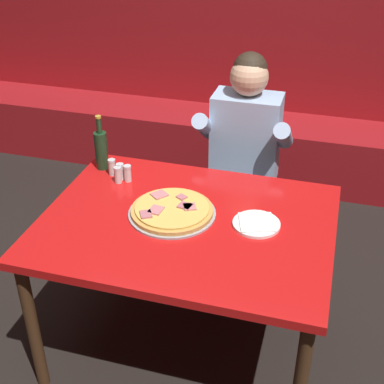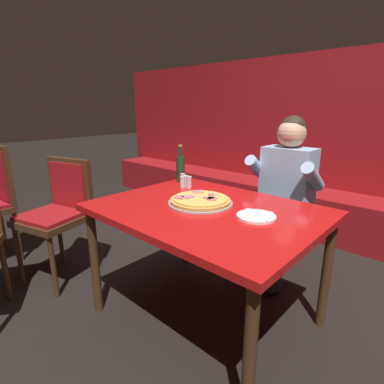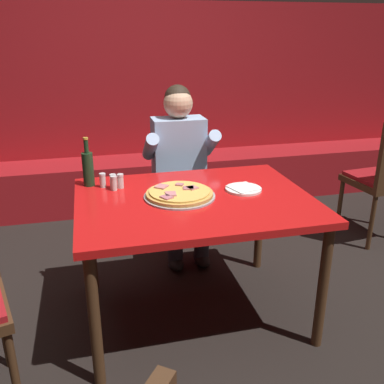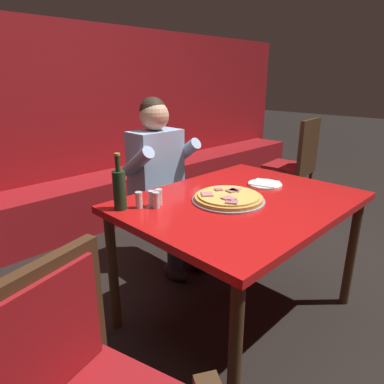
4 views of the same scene
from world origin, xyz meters
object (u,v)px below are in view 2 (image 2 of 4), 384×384
at_px(shaker_black_pepper, 183,180).
at_px(shaker_parmesan, 189,183).
at_px(main_dining_table, 207,220).
at_px(plate_white_paper, 256,216).
at_px(shaker_red_pepper_flakes, 185,182).
at_px(dining_chair_far_left, 60,208).
at_px(beer_bottle, 180,168).
at_px(diner_seated_blue_shirt, 282,192).
at_px(pizza, 200,201).
at_px(shaker_oregano, 183,182).

relative_size(shaker_black_pepper, shaker_parmesan, 1.00).
height_order(main_dining_table, shaker_black_pepper, shaker_black_pepper).
height_order(plate_white_paper, shaker_red_pepper_flakes, shaker_red_pepper_flakes).
bearing_deg(dining_chair_far_left, main_dining_table, 17.08).
bearing_deg(beer_bottle, plate_white_paper, -19.19).
distance_m(beer_bottle, diner_seated_blue_shirt, 0.80).
distance_m(main_dining_table, shaker_parmesan, 0.47).
xyz_separation_m(plate_white_paper, dining_chair_far_left, (-1.49, -0.41, -0.19)).
bearing_deg(plate_white_paper, dining_chair_far_left, -164.56).
relative_size(main_dining_table, pizza, 3.25).
distance_m(plate_white_paper, shaker_oregano, 0.75).
xyz_separation_m(plate_white_paper, shaker_parmesan, (-0.69, 0.21, 0.03)).
bearing_deg(dining_chair_far_left, plate_white_paper, 15.44).
bearing_deg(shaker_oregano, diner_seated_blue_shirt, 46.62).
relative_size(shaker_parmesan, shaker_red_pepper_flakes, 1.00).
bearing_deg(shaker_red_pepper_flakes, shaker_oregano, -86.34).
bearing_deg(shaker_black_pepper, shaker_parmesan, -20.97).
height_order(main_dining_table, shaker_parmesan, shaker_parmesan).
xyz_separation_m(pizza, shaker_black_pepper, (-0.40, 0.26, 0.02)).
xyz_separation_m(plate_white_paper, beer_bottle, (-0.87, 0.30, 0.10)).
distance_m(pizza, beer_bottle, 0.58).
bearing_deg(shaker_parmesan, shaker_oregano, -145.93).
relative_size(main_dining_table, beer_bottle, 4.43).
height_order(beer_bottle, shaker_oregano, beer_bottle).
relative_size(shaker_oregano, shaker_red_pepper_flakes, 1.00).
distance_m(pizza, plate_white_paper, 0.38).
bearing_deg(beer_bottle, shaker_parmesan, -27.43).
height_order(shaker_red_pepper_flakes, diner_seated_blue_shirt, diner_seated_blue_shirt).
xyz_separation_m(pizza, plate_white_paper, (0.38, 0.02, -0.01)).
xyz_separation_m(main_dining_table, beer_bottle, (-0.56, 0.35, 0.19)).
relative_size(pizza, shaker_red_pepper_flakes, 4.62).
bearing_deg(dining_chair_far_left, shaker_parmesan, 37.65).
height_order(shaker_black_pepper, shaker_parmesan, same).
height_order(main_dining_table, plate_white_paper, plate_white_paper).
xyz_separation_m(main_dining_table, shaker_oregano, (-0.42, 0.23, 0.12)).
height_order(shaker_parmesan, diner_seated_blue_shirt, diner_seated_blue_shirt).
xyz_separation_m(shaker_black_pepper, shaker_red_pepper_flakes, (0.06, -0.03, 0.00)).
xyz_separation_m(shaker_parmesan, shaker_oregano, (-0.04, -0.03, 0.00)).
bearing_deg(shaker_red_pepper_flakes, main_dining_table, -31.73).
bearing_deg(shaker_parmesan, main_dining_table, -33.82).
height_order(shaker_red_pepper_flakes, dining_chair_far_left, dining_chair_far_left).
relative_size(beer_bottle, shaker_red_pepper_flakes, 3.40).
distance_m(shaker_black_pepper, shaker_oregano, 0.09).
bearing_deg(shaker_oregano, dining_chair_far_left, -142.17).
relative_size(plate_white_paper, dining_chair_far_left, 0.22).
xyz_separation_m(main_dining_table, shaker_black_pepper, (-0.48, 0.29, 0.12)).
xyz_separation_m(shaker_black_pepper, dining_chair_far_left, (-0.70, -0.66, -0.22)).
bearing_deg(pizza, shaker_red_pepper_flakes, 146.15).
height_order(main_dining_table, shaker_oregano, shaker_oregano).
xyz_separation_m(shaker_black_pepper, shaker_oregano, (0.06, -0.07, 0.00)).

